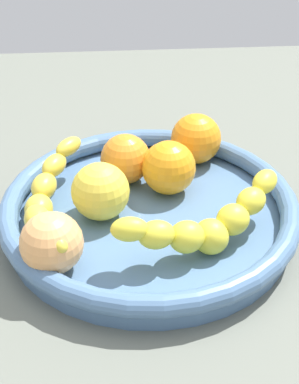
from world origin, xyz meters
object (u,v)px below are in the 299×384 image
(banana_draped_right, at_px, (208,223))
(orange_front, at_px, (169,168))
(fruit_bowl, at_px, (150,211))
(orange_mid_right, at_px, (196,139))
(apple_yellow, at_px, (100,190))
(peach_blush, at_px, (52,243))
(orange_mid_left, at_px, (126,159))
(banana_draped_left, at_px, (46,199))

(banana_draped_right, xyz_separation_m, orange_front, (0.03, -0.11, -0.00))
(fruit_bowl, relative_size, orange_front, 5.27)
(orange_mid_right, bearing_deg, apple_yellow, 41.61)
(orange_front, relative_size, peach_blush, 1.02)
(orange_mid_right, xyz_separation_m, peach_blush, (0.18, 0.20, -0.00))
(orange_mid_left, bearing_deg, orange_front, 151.88)
(orange_mid_left, relative_size, peach_blush, 0.97)
(fruit_bowl, xyz_separation_m, banana_draped_left, (0.12, 0.01, 0.03))
(fruit_bowl, bearing_deg, peach_blush, 39.71)
(fruit_bowl, height_order, banana_draped_left, banana_draped_left)
(fruit_bowl, xyz_separation_m, peach_blush, (0.11, 0.09, 0.03))
(banana_draped_left, bearing_deg, peach_blush, 98.24)
(orange_mid_right, height_order, apple_yellow, same)
(fruit_bowl, bearing_deg, apple_yellow, -3.10)
(banana_draped_left, height_order, orange_front, orange_front)
(fruit_bowl, relative_size, banana_draped_right, 1.78)
(banana_draped_right, bearing_deg, banana_draped_left, -19.49)
(orange_front, bearing_deg, orange_mid_left, -28.12)
(orange_mid_right, distance_m, apple_yellow, 0.17)
(banana_draped_left, distance_m, apple_yellow, 0.06)
(banana_draped_left, distance_m, peach_blush, 0.08)
(peach_blush, bearing_deg, orange_mid_right, -130.92)
(banana_draped_right, relative_size, apple_yellow, 2.92)
(banana_draped_right, xyz_separation_m, apple_yellow, (0.11, -0.07, 0.00))
(orange_mid_right, xyz_separation_m, apple_yellow, (0.13, 0.11, 0.00))
(peach_blush, bearing_deg, banana_draped_right, -172.75)
(banana_draped_right, relative_size, orange_front, 2.96)
(orange_front, xyz_separation_m, orange_mid_right, (-0.04, -0.07, 0.00))
(orange_front, height_order, apple_yellow, same)
(orange_mid_right, bearing_deg, orange_mid_left, 23.82)
(orange_mid_left, height_order, peach_blush, peach_blush)
(banana_draped_left, xyz_separation_m, banana_draped_right, (-0.17, 0.06, 0.00))
(fruit_bowl, xyz_separation_m, orange_mid_left, (0.02, -0.07, 0.03))
(orange_front, relative_size, orange_mid_left, 1.05)
(fruit_bowl, xyz_separation_m, orange_front, (-0.03, -0.05, 0.03))
(orange_front, distance_m, apple_yellow, 0.09)
(banana_draped_left, xyz_separation_m, orange_mid_right, (-0.19, -0.12, 0.00))
(orange_mid_left, xyz_separation_m, peach_blush, (0.08, 0.16, 0.00))
(banana_draped_left, relative_size, peach_blush, 3.54)
(orange_front, distance_m, peach_blush, 0.19)
(fruit_bowl, bearing_deg, banana_draped_left, 2.64)
(orange_front, bearing_deg, apple_yellow, 27.34)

